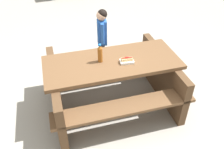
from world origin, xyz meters
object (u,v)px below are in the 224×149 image
object	(u,v)px
hotdog_tray	(127,60)
child_in_coat	(102,33)
soda_bottle	(100,53)
picnic_table	(112,79)

from	to	relation	value
hotdog_tray	child_in_coat	xyz separation A→B (m)	(-0.29, 0.98, -0.08)
soda_bottle	picnic_table	bearing A→B (deg)	-1.44
picnic_table	hotdog_tray	xyz separation A→B (m)	(0.19, -0.05, 0.34)
hotdog_tray	child_in_coat	size ratio (longest dim) A/B	0.17
picnic_table	child_in_coat	bearing A→B (deg)	96.11
soda_bottle	child_in_coat	size ratio (longest dim) A/B	0.24
picnic_table	hotdog_tray	distance (m)	0.39
hotdog_tray	picnic_table	bearing A→B (deg)	165.90
picnic_table	hotdog_tray	world-z (taller)	hotdog_tray
soda_bottle	hotdog_tray	size ratio (longest dim) A/B	1.36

